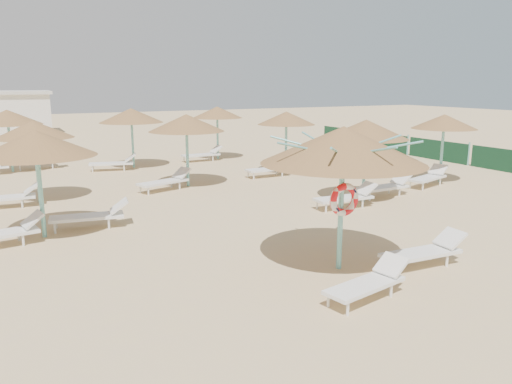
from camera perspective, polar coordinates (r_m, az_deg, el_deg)
name	(u,v)px	position (r m, az deg, el deg)	size (l,w,h in m)	color
ground	(322,271)	(10.64, 7.55, -8.90)	(120.00, 120.00, 0.00)	tan
main_palapa	(343,146)	(10.20, 9.94, 5.24)	(3.34, 3.34, 3.00)	#6EBFBC
lounger_main_a	(369,282)	(9.39, 12.81, -10.01)	(1.88, 0.89, 0.66)	white
lounger_main_b	(426,251)	(11.29, 18.81, -6.39)	(1.96, 0.68, 0.70)	white
palapa_field	(180,124)	(19.42, -8.68, 7.70)	(18.22, 14.40, 2.72)	#6EBFBC
windbreak_fence	(438,150)	(26.96, 20.10, 4.50)	(0.08, 19.84, 1.10)	#1A4E30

